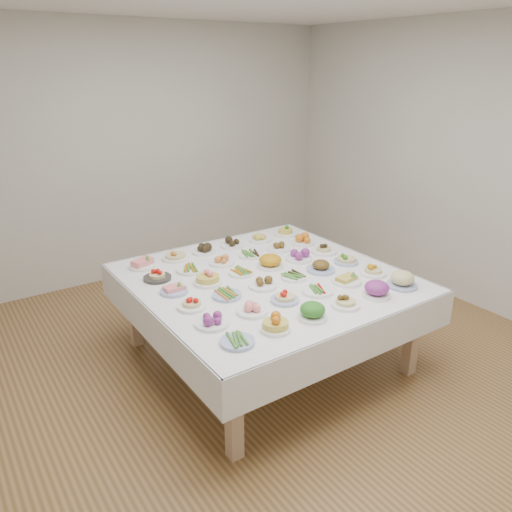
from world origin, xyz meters
TOP-DOWN VIEW (x-y plane):
  - room_envelope at (0.00, 0.00)m, footprint 5.02×5.02m
  - display_table at (0.13, 0.10)m, footprint 2.04×2.04m
  - dish_0 at (-0.61, -0.63)m, footprint 0.22×0.21m
  - dish_1 at (-0.32, -0.63)m, footprint 0.20×0.19m
  - dish_2 at (-0.02, -0.64)m, footprint 0.22×0.22m
  - dish_3 at (0.29, -0.63)m, footprint 0.20×0.20m
  - dish_4 at (0.59, -0.64)m, footprint 0.22×0.22m
  - dish_5 at (0.88, -0.63)m, footprint 0.27×0.27m
  - dish_6 at (-0.62, -0.34)m, footprint 0.22×0.22m
  - dish_7 at (-0.31, -0.35)m, footprint 0.21×0.21m
  - dish_8 at (-0.02, -0.33)m, footprint 0.20×0.20m
  - dish_9 at (0.27, -0.35)m, footprint 0.23×0.23m
  - dish_10 at (0.58, -0.34)m, footprint 0.22×0.22m
  - dish_11 at (0.87, -0.34)m, footprint 0.21×0.21m
  - dish_12 at (-0.62, -0.05)m, footprint 0.20×0.20m
  - dish_13 at (-0.32, -0.03)m, footprint 0.21×0.21m
  - dish_14 at (-0.01, -0.04)m, footprint 0.21×0.21m
  - dish_15 at (0.29, -0.05)m, footprint 0.19×0.19m
  - dish_16 at (0.57, -0.05)m, footprint 0.23×0.23m
  - dish_17 at (0.86, -0.04)m, footprint 0.20×0.20m
  - dish_18 at (-0.61, 0.25)m, footprint 0.21×0.21m
  - dish_19 at (-0.32, 0.25)m, footprint 0.22×0.22m
  - dish_20 at (-0.02, 0.26)m, footprint 0.19×0.19m
  - dish_21 at (0.27, 0.25)m, footprint 0.23×0.23m
  - dish_22 at (0.57, 0.24)m, footprint 0.23×0.23m
  - dish_23 at (0.87, 0.26)m, footprint 0.22×0.22m
  - dish_24 at (-0.62, 0.55)m, footprint 0.22×0.22m
  - dish_25 at (-0.32, 0.55)m, footprint 0.25×0.23m
  - dish_26 at (-0.03, 0.54)m, footprint 0.21×0.21m
  - dish_27 at (0.27, 0.55)m, footprint 0.21×0.21m
  - dish_28 at (0.58, 0.54)m, footprint 0.21×0.21m
  - dish_29 at (0.87, 0.55)m, footprint 0.22×0.22m
  - dish_30 at (-0.61, 0.85)m, footprint 0.22×0.22m
  - dish_31 at (-0.31, 0.86)m, footprint 0.22×0.22m
  - dish_32 at (-0.02, 0.86)m, footprint 0.21×0.21m
  - dish_33 at (0.27, 0.86)m, footprint 0.22×0.22m
  - dish_34 at (0.57, 0.84)m, footprint 0.20×0.20m
  - dish_35 at (0.88, 0.84)m, footprint 0.21×0.21m

SIDE VIEW (x-z plane):
  - display_table at x=0.13m, z-range 0.30..1.05m
  - dish_20 at x=-0.02m, z-range 0.75..0.79m
  - dish_15 at x=0.29m, z-range 0.75..0.80m
  - dish_27 at x=0.27m, z-range 0.75..0.80m
  - dish_9 at x=0.27m, z-range 0.75..0.80m
  - dish_13 at x=-0.32m, z-range 0.75..0.80m
  - dish_0 at x=-0.61m, z-range 0.75..0.80m
  - dish_25 at x=-0.32m, z-range 0.75..0.80m
  - dish_28 at x=0.58m, z-range 0.74..0.82m
  - dish_34 at x=0.57m, z-range 0.74..0.82m
  - dish_18 at x=-0.61m, z-range 0.74..0.83m
  - dish_26 at x=-0.03m, z-range 0.74..0.83m
  - dish_7 at x=-0.31m, z-range 0.74..0.83m
  - dish_6 at x=-0.62m, z-range 0.74..0.84m
  - dish_12 at x=-0.62m, z-range 0.74..0.84m
  - dish_30 at x=-0.61m, z-range 0.74..0.85m
  - dish_32 at x=-0.02m, z-range 0.75..0.84m
  - dish_33 at x=0.27m, z-range 0.74..0.84m
  - dish_3 at x=0.29m, z-range 0.74..0.85m
  - dish_11 at x=0.87m, z-range 0.74..0.85m
  - dish_8 at x=-0.02m, z-range 0.74..0.85m
  - dish_14 at x=-0.01m, z-range 0.75..0.85m
  - dish_10 at x=0.58m, z-range 0.74..0.85m
  - dish_22 at x=0.57m, z-range 0.75..0.85m
  - dish_29 at x=0.87m, z-range 0.75..0.85m
  - dish_35 at x=0.88m, z-range 0.74..0.86m
  - dish_24 at x=-0.62m, z-range 0.74..0.86m
  - dish_17 at x=0.86m, z-range 0.74..0.86m
  - dish_23 at x=0.87m, z-range 0.74..0.86m
  - dish_16 at x=0.57m, z-range 0.74..0.87m
  - dish_31 at x=-0.31m, z-range 0.75..0.87m
  - dish_2 at x=-0.02m, z-range 0.75..0.87m
  - dish_4 at x=0.59m, z-range 0.75..0.87m
  - dish_1 at x=-0.32m, z-range 0.75..0.87m
  - dish_19 at x=-0.32m, z-range 0.75..0.89m
  - dish_21 at x=0.27m, z-range 0.75..0.89m
  - dish_5 at x=0.88m, z-range 0.75..0.90m
  - room_envelope at x=0.00m, z-range 0.43..3.24m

